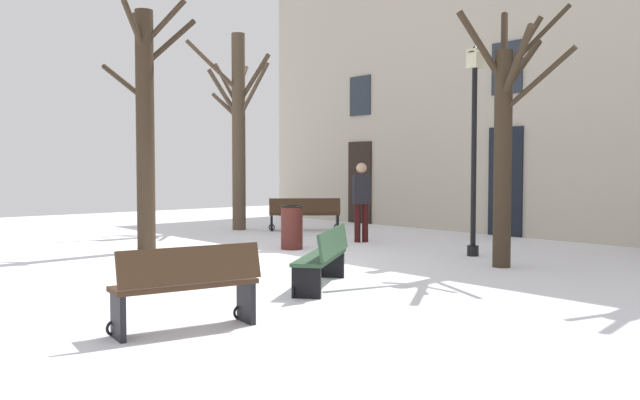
% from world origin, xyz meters
% --- Properties ---
extents(ground_plane, '(28.82, 28.82, 0.00)m').
position_xyz_m(ground_plane, '(0.00, 0.00, 0.00)').
color(ground_plane, white).
extents(building_facade, '(18.01, 0.60, 8.43)m').
position_xyz_m(building_facade, '(0.01, 7.46, 4.26)').
color(building_facade, '#BCB29E').
rests_on(building_facade, ground).
extents(tree_foreground, '(1.78, 1.84, 4.45)m').
position_xyz_m(tree_foreground, '(3.28, 2.75, 2.25)').
color(tree_foreground, '#382B1E').
rests_on(tree_foreground, ground).
extents(tree_center, '(2.19, 2.30, 5.32)m').
position_xyz_m(tree_center, '(-5.44, 3.17, 2.87)').
color(tree_center, '#4C3D2D').
rests_on(tree_center, ground).
extents(tree_near_facade, '(1.77, 1.75, 5.03)m').
position_xyz_m(tree_near_facade, '(-2.65, -0.88, 2.62)').
color(tree_near_facade, '#382B1E').
rests_on(tree_near_facade, ground).
extents(streetlamp, '(0.30, 0.30, 4.00)m').
position_xyz_m(streetlamp, '(2.06, 3.55, 2.44)').
color(streetlamp, black).
rests_on(streetlamp, ground).
extents(litter_bin, '(0.48, 0.48, 0.91)m').
position_xyz_m(litter_bin, '(-1.03, 1.57, 0.46)').
color(litter_bin, '#4C1E19').
rests_on(litter_bin, ground).
extents(bench_back_to_back_left, '(1.51, 1.78, 0.88)m').
position_xyz_m(bench_back_to_back_left, '(-4.02, 4.35, 0.47)').
color(bench_back_to_back_left, '#3D2819').
rests_on(bench_back_to_back_left, ground).
extents(bench_back_to_back_right, '(0.67, 1.57, 0.89)m').
position_xyz_m(bench_back_to_back_right, '(3.72, -3.53, 0.47)').
color(bench_back_to_back_right, '#3D2819').
rests_on(bench_back_to_back_right, ground).
extents(bench_facing_shops, '(1.44, 1.70, 0.84)m').
position_xyz_m(bench_facing_shops, '(2.73, -0.81, 0.44)').
color(bench_facing_shops, '#2D4C33').
rests_on(bench_facing_shops, ground).
extents(person_strolling, '(0.38, 0.44, 1.80)m').
position_xyz_m(person_strolling, '(-1.04, 3.58, 1.01)').
color(person_strolling, '#350F0F').
rests_on(person_strolling, ground).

